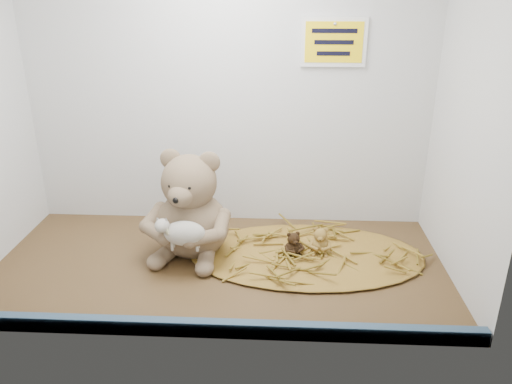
{
  "coord_description": "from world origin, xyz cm",
  "views": [
    {
      "loc": [
        15.71,
        -115.49,
        68.98
      ],
      "look_at": [
        9.72,
        1.97,
        20.72
      ],
      "focal_mm": 35.0,
      "sensor_mm": 36.0,
      "label": 1
    }
  ],
  "objects_px": {
    "toy_lamb": "(185,233)",
    "mini_teddy_tan": "(320,239)",
    "mini_teddy_brown": "(293,242)",
    "main_teddy": "(191,204)"
  },
  "relations": [
    {
      "from": "toy_lamb",
      "to": "mini_teddy_tan",
      "type": "height_order",
      "value": "toy_lamb"
    },
    {
      "from": "toy_lamb",
      "to": "mini_teddy_tan",
      "type": "xyz_separation_m",
      "value": [
        0.35,
        0.11,
        -0.07
      ]
    },
    {
      "from": "main_teddy",
      "to": "mini_teddy_brown",
      "type": "distance_m",
      "value": 0.3
    },
    {
      "from": "mini_teddy_tan",
      "to": "mini_teddy_brown",
      "type": "bearing_deg",
      "value": -162.22
    },
    {
      "from": "toy_lamb",
      "to": "mini_teddy_brown",
      "type": "height_order",
      "value": "toy_lamb"
    },
    {
      "from": "mini_teddy_tan",
      "to": "toy_lamb",
      "type": "bearing_deg",
      "value": -156.44
    },
    {
      "from": "mini_teddy_tan",
      "to": "mini_teddy_brown",
      "type": "xyz_separation_m",
      "value": [
        -0.07,
        -0.02,
        -0.0
      ]
    },
    {
      "from": "main_teddy",
      "to": "toy_lamb",
      "type": "bearing_deg",
      "value": -79.22
    },
    {
      "from": "toy_lamb",
      "to": "mini_teddy_brown",
      "type": "relative_size",
      "value": 2.04
    },
    {
      "from": "main_teddy",
      "to": "mini_teddy_tan",
      "type": "relative_size",
      "value": 3.93
    }
  ]
}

